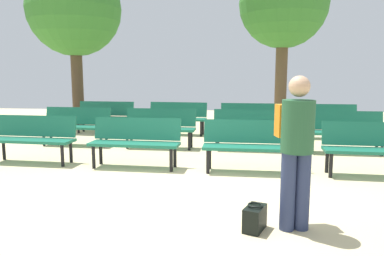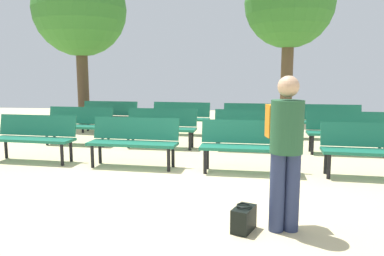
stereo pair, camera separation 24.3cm
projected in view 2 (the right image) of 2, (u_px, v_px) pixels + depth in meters
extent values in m
plane|color=beige|center=(166.00, 197.00, 5.08)|extent=(24.00, 24.00, 0.00)
cube|color=#19664C|center=(32.00, 140.00, 7.06)|extent=(1.63, 0.55, 0.05)
cube|color=#19664C|center=(38.00, 125.00, 7.22)|extent=(1.60, 0.23, 0.40)
cylinder|color=black|center=(62.00, 155.00, 6.80)|extent=(0.06, 0.06, 0.40)
cylinder|color=black|center=(6.00, 148.00, 7.38)|extent=(0.06, 0.06, 0.40)
cylinder|color=black|center=(71.00, 151.00, 7.11)|extent=(0.06, 0.06, 0.40)
cube|color=#19664C|center=(133.00, 144.00, 6.65)|extent=(1.62, 0.53, 0.05)
cube|color=#19664C|center=(136.00, 128.00, 6.81)|extent=(1.60, 0.22, 0.40)
cylinder|color=black|center=(92.00, 156.00, 6.66)|extent=(0.06, 0.06, 0.40)
cylinder|color=black|center=(169.00, 160.00, 6.40)|extent=(0.06, 0.06, 0.40)
cylinder|color=black|center=(100.00, 153.00, 6.97)|extent=(0.06, 0.06, 0.40)
cylinder|color=black|center=(173.00, 156.00, 6.71)|extent=(0.06, 0.06, 0.40)
cube|color=#19664C|center=(248.00, 148.00, 6.26)|extent=(1.61, 0.49, 0.05)
cube|color=#19664C|center=(248.00, 132.00, 6.42)|extent=(1.60, 0.18, 0.40)
cylinder|color=black|center=(205.00, 162.00, 6.25)|extent=(0.06, 0.06, 0.40)
cylinder|color=black|center=(291.00, 165.00, 6.03)|extent=(0.06, 0.06, 0.40)
cylinder|color=black|center=(207.00, 158.00, 6.56)|extent=(0.06, 0.06, 0.40)
cylinder|color=black|center=(289.00, 161.00, 6.34)|extent=(0.06, 0.06, 0.40)
cube|color=#19664C|center=(374.00, 152.00, 5.93)|extent=(1.62, 0.54, 0.05)
cube|color=#19664C|center=(372.00, 135.00, 6.09)|extent=(1.60, 0.22, 0.40)
cylinder|color=black|center=(329.00, 167.00, 5.94)|extent=(0.06, 0.06, 0.40)
cylinder|color=black|center=(326.00, 162.00, 6.25)|extent=(0.06, 0.06, 0.40)
cube|color=#19664C|center=(77.00, 127.00, 8.77)|extent=(1.62, 0.54, 0.05)
cube|color=#19664C|center=(81.00, 115.00, 8.93)|extent=(1.60, 0.22, 0.40)
cylinder|color=black|center=(47.00, 136.00, 8.78)|extent=(0.06, 0.06, 0.40)
cylinder|color=black|center=(103.00, 138.00, 8.51)|extent=(0.06, 0.06, 0.40)
cylinder|color=black|center=(54.00, 134.00, 9.09)|extent=(0.06, 0.06, 0.40)
cylinder|color=black|center=(108.00, 136.00, 8.82)|extent=(0.06, 0.06, 0.40)
cube|color=#19664C|center=(160.00, 129.00, 8.39)|extent=(1.61, 0.50, 0.05)
cube|color=#19664C|center=(162.00, 117.00, 8.55)|extent=(1.60, 0.18, 0.40)
cylinder|color=black|center=(128.00, 139.00, 8.38)|extent=(0.06, 0.06, 0.40)
cylinder|color=black|center=(190.00, 141.00, 8.15)|extent=(0.06, 0.06, 0.40)
cylinder|color=black|center=(133.00, 137.00, 8.69)|extent=(0.06, 0.06, 0.40)
cylinder|color=black|center=(192.00, 139.00, 8.46)|extent=(0.06, 0.06, 0.40)
cube|color=#19664C|center=(250.00, 131.00, 8.10)|extent=(1.62, 0.53, 0.05)
cube|color=#19664C|center=(251.00, 119.00, 8.26)|extent=(1.60, 0.22, 0.40)
cylinder|color=black|center=(217.00, 142.00, 8.10)|extent=(0.06, 0.06, 0.40)
cylinder|color=black|center=(284.00, 144.00, 7.84)|extent=(0.06, 0.06, 0.40)
cylinder|color=black|center=(219.00, 139.00, 8.41)|extent=(0.06, 0.06, 0.40)
cylinder|color=black|center=(283.00, 141.00, 8.16)|extent=(0.06, 0.06, 0.40)
cube|color=#19664C|center=(347.00, 134.00, 7.72)|extent=(1.62, 0.51, 0.05)
cube|color=#19664C|center=(345.00, 121.00, 7.88)|extent=(1.60, 0.19, 0.40)
cylinder|color=black|center=(312.00, 145.00, 7.71)|extent=(0.06, 0.06, 0.40)
cylinder|color=black|center=(310.00, 142.00, 8.03)|extent=(0.06, 0.06, 0.40)
cylinder|color=black|center=(380.00, 144.00, 7.79)|extent=(0.06, 0.06, 0.40)
cube|color=#19664C|center=(108.00, 118.00, 10.56)|extent=(1.62, 0.53, 0.05)
cube|color=#19664C|center=(110.00, 108.00, 10.72)|extent=(1.60, 0.22, 0.40)
cylinder|color=black|center=(83.00, 126.00, 10.57)|extent=(0.06, 0.06, 0.40)
cylinder|color=black|center=(130.00, 127.00, 10.31)|extent=(0.06, 0.06, 0.40)
cylinder|color=black|center=(88.00, 124.00, 10.88)|extent=(0.06, 0.06, 0.40)
cylinder|color=black|center=(134.00, 125.00, 10.62)|extent=(0.06, 0.06, 0.40)
cube|color=#19664C|center=(180.00, 119.00, 10.22)|extent=(1.63, 0.58, 0.05)
cube|color=#19664C|center=(181.00, 109.00, 10.38)|extent=(1.60, 0.26, 0.40)
cylinder|color=black|center=(154.00, 127.00, 10.25)|extent=(0.06, 0.06, 0.40)
cylinder|color=black|center=(204.00, 129.00, 9.95)|extent=(0.06, 0.06, 0.40)
cylinder|color=black|center=(157.00, 126.00, 10.56)|extent=(0.06, 0.06, 0.40)
cylinder|color=black|center=(206.00, 127.00, 10.26)|extent=(0.06, 0.06, 0.40)
cube|color=#19664C|center=(254.00, 121.00, 9.80)|extent=(1.62, 0.51, 0.05)
cube|color=#19664C|center=(254.00, 111.00, 9.96)|extent=(1.60, 0.19, 0.40)
cylinder|color=black|center=(226.00, 130.00, 9.80)|extent=(0.06, 0.06, 0.40)
cylinder|color=black|center=(281.00, 131.00, 9.56)|extent=(0.06, 0.06, 0.40)
cylinder|color=black|center=(227.00, 128.00, 10.11)|extent=(0.06, 0.06, 0.40)
cylinder|color=black|center=(280.00, 129.00, 9.88)|extent=(0.06, 0.06, 0.40)
cube|color=#19664C|center=(329.00, 123.00, 9.48)|extent=(1.62, 0.52, 0.05)
cube|color=#19664C|center=(328.00, 112.00, 9.64)|extent=(1.60, 0.20, 0.40)
cylinder|color=black|center=(301.00, 132.00, 9.48)|extent=(0.06, 0.06, 0.40)
cylinder|color=black|center=(360.00, 133.00, 9.24)|extent=(0.06, 0.06, 0.40)
cylinder|color=black|center=(300.00, 130.00, 9.79)|extent=(0.06, 0.06, 0.40)
cylinder|color=black|center=(356.00, 131.00, 9.55)|extent=(0.06, 0.06, 0.40)
cylinder|color=#4C3A28|center=(83.00, 82.00, 12.17)|extent=(0.37, 0.37, 2.79)
sphere|color=#387A2D|center=(80.00, 10.00, 11.84)|extent=(2.93, 2.93, 2.93)
cylinder|color=brown|center=(287.00, 77.00, 12.88)|extent=(0.41, 0.41, 3.11)
sphere|color=#387A2D|center=(289.00, 3.00, 12.52)|extent=(2.99, 2.99, 2.99)
cylinder|color=navy|center=(292.00, 192.00, 3.96)|extent=(0.16, 0.16, 0.85)
cylinder|color=navy|center=(277.00, 192.00, 3.95)|extent=(0.16, 0.16, 0.85)
cylinder|color=#235133|center=(287.00, 127.00, 3.85)|extent=(0.40, 0.40, 0.55)
sphere|color=tan|center=(288.00, 86.00, 3.79)|extent=(0.22, 0.22, 0.22)
cube|color=orange|center=(280.00, 121.00, 4.11)|extent=(0.31, 0.23, 0.36)
cube|color=black|center=(244.00, 219.00, 3.99)|extent=(0.28, 0.36, 0.26)
torus|color=black|center=(244.00, 206.00, 3.97)|extent=(0.16, 0.16, 0.02)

